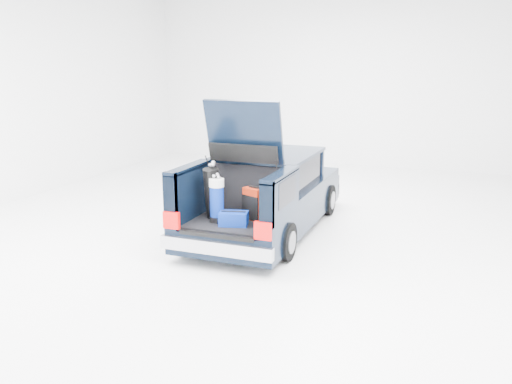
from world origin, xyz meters
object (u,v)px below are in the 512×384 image
at_px(car, 268,194).
at_px(blue_golf_bag, 217,200).
at_px(red_suitcase, 254,204).
at_px(black_golf_bag, 213,193).
at_px(blue_duffel, 234,219).

relative_size(car, blue_golf_bag, 5.95).
height_order(red_suitcase, blue_golf_bag, blue_golf_bag).
relative_size(red_suitcase, blue_golf_bag, 0.69).
bearing_deg(black_golf_bag, blue_golf_bag, -45.73).
distance_m(red_suitcase, black_golf_bag, 0.68).
bearing_deg(blue_golf_bag, black_golf_bag, 122.74).
distance_m(car, black_golf_bag, 1.64).
distance_m(black_golf_bag, blue_golf_bag, 0.22).
xyz_separation_m(car, blue_golf_bag, (-0.23, -1.72, 0.28)).
bearing_deg(blue_golf_bag, blue_duffel, -23.44).
bearing_deg(black_golf_bag, red_suitcase, 16.84).
distance_m(red_suitcase, blue_golf_bag, 0.60).
xyz_separation_m(black_golf_bag, blue_golf_bag, (0.15, -0.16, -0.06)).
relative_size(car, red_suitcase, 8.59).
bearing_deg(car, blue_golf_bag, -97.59).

